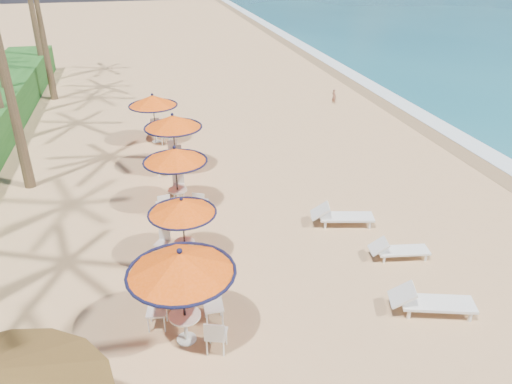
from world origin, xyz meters
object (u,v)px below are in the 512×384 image
(station_0, at_px, (183,274))
(lounger_near, at_px, (429,301))
(lounger_mid, at_px, (397,249))
(lounger_far, at_px, (340,215))
(station_1, at_px, (181,215))
(station_2, at_px, (176,163))
(station_3, at_px, (172,128))
(station_4, at_px, (155,106))

(station_0, bearing_deg, lounger_near, -4.38)
(lounger_mid, xyz_separation_m, lounger_far, (-0.94, 2.30, 0.05))
(station_1, bearing_deg, station_2, 87.29)
(station_2, height_order, station_3, station_3)
(station_4, distance_m, lounger_far, 11.14)
(lounger_near, bearing_deg, station_2, 145.07)
(station_1, height_order, station_3, station_3)
(lounger_far, bearing_deg, lounger_near, -70.30)
(lounger_near, relative_size, lounger_far, 1.03)
(station_2, xyz_separation_m, station_4, (-0.38, 6.96, 0.01))
(station_3, height_order, lounger_mid, station_3)
(station_4, xyz_separation_m, lounger_mid, (6.55, -11.82, -1.45))
(station_3, xyz_separation_m, station_4, (-0.55, 3.53, -0.07))
(station_4, distance_m, lounger_mid, 13.59)
(station_1, height_order, station_2, station_2)
(lounger_near, relative_size, lounger_mid, 1.21)
(station_1, bearing_deg, station_4, 91.17)
(station_2, distance_m, station_3, 3.43)
(lounger_near, bearing_deg, station_1, 163.75)
(station_0, xyz_separation_m, station_1, (0.26, 3.41, -0.38))
(lounger_mid, height_order, lounger_far, lounger_far)
(station_1, bearing_deg, lounger_mid, -12.35)
(station_4, bearing_deg, lounger_near, -66.74)
(station_3, relative_size, station_4, 1.04)
(station_1, bearing_deg, station_0, -94.41)
(lounger_near, distance_m, lounger_far, 4.83)
(station_2, height_order, lounger_near, station_2)
(station_1, xyz_separation_m, lounger_mid, (6.34, -1.39, -1.25))
(station_1, xyz_separation_m, station_4, (-0.21, 10.43, 0.20))
(station_2, xyz_separation_m, lounger_mid, (6.17, -4.86, -1.44))
(station_2, distance_m, lounger_far, 5.99)
(lounger_mid, distance_m, lounger_far, 2.48)
(station_4, relative_size, lounger_mid, 1.27)
(lounger_near, bearing_deg, station_3, 134.39)
(lounger_far, bearing_deg, station_3, 143.52)
(station_3, height_order, lounger_far, station_3)
(station_2, relative_size, lounger_near, 1.04)
(station_0, distance_m, station_4, 13.84)
(station_4, bearing_deg, station_3, -81.18)
(station_4, height_order, lounger_near, station_4)
(station_2, relative_size, lounger_mid, 1.26)
(station_0, relative_size, lounger_far, 1.19)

